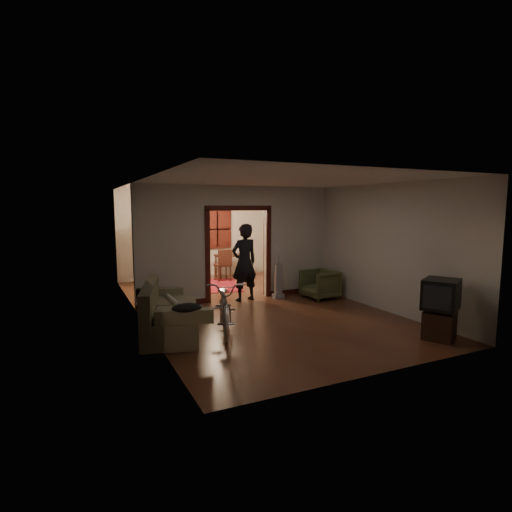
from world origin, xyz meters
TOP-DOWN VIEW (x-y plane):
  - floor at (0.00, 0.00)m, footprint 5.00×8.50m
  - ceiling at (0.00, 0.00)m, footprint 5.00×8.50m
  - wall_back at (0.00, 4.25)m, footprint 5.00×0.02m
  - wall_left at (-2.50, 0.00)m, footprint 0.02×8.50m
  - wall_right at (2.50, 0.00)m, footprint 0.02×8.50m
  - partition_wall at (0.00, 0.75)m, footprint 5.00×0.14m
  - door_casing at (0.00, 0.75)m, footprint 1.74×0.20m
  - far_window at (0.70, 4.21)m, footprint 0.98×0.06m
  - chandelier at (0.00, 2.50)m, footprint 0.24×0.24m
  - light_switch at (1.05, 0.68)m, footprint 0.08×0.01m
  - sofa at (-2.15, -1.24)m, footprint 1.44×2.23m
  - rolled_paper at (-2.05, -0.94)m, footprint 0.10×0.80m
  - jacket at (-2.10, -2.15)m, footprint 0.49×0.37m
  - bicycle at (-1.22, -1.56)m, footprint 1.22×2.01m
  - armchair at (1.88, -0.07)m, footprint 0.84×0.82m
  - tv_stand at (2.01, -3.55)m, footprint 0.70×0.68m
  - crt_tv at (2.01, -3.55)m, footprint 0.80×0.78m
  - vacuum at (0.95, 0.40)m, footprint 0.27×0.21m
  - person at (0.07, 0.51)m, footprint 0.75×0.55m
  - oriental_rug at (-0.07, 2.60)m, footprint 2.01×2.37m
  - locker at (-1.33, 3.80)m, footprint 0.94×0.60m
  - globe at (-1.33, 3.80)m, footprint 0.26×0.26m
  - desk at (0.98, 3.72)m, footprint 1.00×0.57m
  - desk_chair at (0.51, 3.22)m, footprint 0.54×0.54m

SIDE VIEW (x-z plane):
  - floor at x=0.00m, z-range -0.01..0.01m
  - oriental_rug at x=-0.07m, z-range 0.00..0.02m
  - tv_stand at x=2.01m, z-range 0.00..0.48m
  - armchair at x=1.88m, z-range 0.00..0.72m
  - desk at x=0.98m, z-range 0.00..0.73m
  - vacuum at x=0.95m, z-range 0.00..0.86m
  - sofa at x=-2.15m, z-range 0.00..0.95m
  - desk_chair at x=0.51m, z-range 0.00..0.99m
  - bicycle at x=-1.22m, z-range 0.00..1.00m
  - rolled_paper at x=-2.05m, z-range 0.48..0.58m
  - jacket at x=-2.10m, z-range 0.61..0.75m
  - crt_tv at x=2.01m, z-range 0.53..1.06m
  - locker at x=-1.33m, z-range 0.00..1.76m
  - person at x=0.07m, z-range 0.00..1.89m
  - door_casing at x=0.00m, z-range -0.06..2.26m
  - light_switch at x=1.05m, z-range 1.19..1.31m
  - wall_back at x=0.00m, z-range 0.00..2.80m
  - wall_left at x=-2.50m, z-range 0.00..2.80m
  - wall_right at x=2.50m, z-range 0.00..2.80m
  - partition_wall at x=0.00m, z-range 0.00..2.80m
  - far_window at x=0.70m, z-range 0.91..2.19m
  - globe at x=-1.33m, z-range 1.81..2.07m
  - chandelier at x=0.00m, z-range 2.23..2.47m
  - ceiling at x=0.00m, z-range 2.79..2.80m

